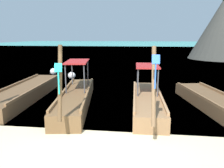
{
  "coord_description": "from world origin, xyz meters",
  "views": [
    {
      "loc": [
        1.08,
        -4.82,
        2.92
      ],
      "look_at": [
        0.0,
        3.68,
        1.08
      ],
      "focal_mm": 36.16,
      "sensor_mm": 36.0,
      "label": 1
    }
  ],
  "objects_px": {
    "longtail_boat_red_ribbon": "(26,92)",
    "longtail_boat_turquoise_ribbon": "(76,97)",
    "mooring_buoy_far": "(72,76)",
    "longtail_boat_yellow_ribbon": "(214,103)",
    "mooring_buoy_near": "(54,72)",
    "longtail_boat_blue_ribbon": "(147,101)"
  },
  "relations": [
    {
      "from": "mooring_buoy_far",
      "to": "longtail_boat_red_ribbon",
      "type": "bearing_deg",
      "value": -98.24
    },
    {
      "from": "longtail_boat_blue_ribbon",
      "to": "mooring_buoy_near",
      "type": "bearing_deg",
      "value": 133.32
    },
    {
      "from": "longtail_boat_yellow_ribbon",
      "to": "mooring_buoy_far",
      "type": "relative_size",
      "value": 11.74
    },
    {
      "from": "longtail_boat_yellow_ribbon",
      "to": "mooring_buoy_near",
      "type": "relative_size",
      "value": 11.24
    },
    {
      "from": "longtail_boat_turquoise_ribbon",
      "to": "mooring_buoy_far",
      "type": "distance_m",
      "value": 6.03
    },
    {
      "from": "longtail_boat_red_ribbon",
      "to": "longtail_boat_blue_ribbon",
      "type": "relative_size",
      "value": 1.2
    },
    {
      "from": "longtail_boat_turquoise_ribbon",
      "to": "longtail_boat_yellow_ribbon",
      "type": "xyz_separation_m",
      "value": [
        5.68,
        0.24,
        -0.08
      ]
    },
    {
      "from": "mooring_buoy_near",
      "to": "mooring_buoy_far",
      "type": "xyz_separation_m",
      "value": [
        1.86,
        -1.46,
        -0.01
      ]
    },
    {
      "from": "longtail_boat_red_ribbon",
      "to": "mooring_buoy_near",
      "type": "xyz_separation_m",
      "value": [
        -1.15,
        6.37,
        -0.03
      ]
    },
    {
      "from": "longtail_boat_turquoise_ribbon",
      "to": "longtail_boat_yellow_ribbon",
      "type": "distance_m",
      "value": 5.69
    },
    {
      "from": "longtail_boat_turquoise_ribbon",
      "to": "longtail_boat_yellow_ribbon",
      "type": "relative_size",
      "value": 1.06
    },
    {
      "from": "mooring_buoy_near",
      "to": "mooring_buoy_far",
      "type": "height_order",
      "value": "mooring_buoy_near"
    },
    {
      "from": "longtail_boat_yellow_ribbon",
      "to": "mooring_buoy_near",
      "type": "distance_m",
      "value": 11.75
    },
    {
      "from": "longtail_boat_turquoise_ribbon",
      "to": "longtail_boat_yellow_ribbon",
      "type": "bearing_deg",
      "value": 2.46
    },
    {
      "from": "longtail_boat_yellow_ribbon",
      "to": "mooring_buoy_near",
      "type": "height_order",
      "value": "longtail_boat_yellow_ribbon"
    },
    {
      "from": "longtail_boat_turquoise_ribbon",
      "to": "mooring_buoy_far",
      "type": "relative_size",
      "value": 12.49
    },
    {
      "from": "longtail_boat_yellow_ribbon",
      "to": "mooring_buoy_far",
      "type": "height_order",
      "value": "longtail_boat_yellow_ribbon"
    },
    {
      "from": "longtail_boat_red_ribbon",
      "to": "longtail_boat_yellow_ribbon",
      "type": "height_order",
      "value": "longtail_boat_red_ribbon"
    },
    {
      "from": "longtail_boat_blue_ribbon",
      "to": "longtail_boat_yellow_ribbon",
      "type": "bearing_deg",
      "value": 6.6
    },
    {
      "from": "longtail_boat_red_ribbon",
      "to": "mooring_buoy_far",
      "type": "distance_m",
      "value": 4.96
    },
    {
      "from": "longtail_boat_red_ribbon",
      "to": "longtail_boat_turquoise_ribbon",
      "type": "height_order",
      "value": "longtail_boat_turquoise_ribbon"
    },
    {
      "from": "longtail_boat_turquoise_ribbon",
      "to": "longtail_boat_red_ribbon",
      "type": "bearing_deg",
      "value": 163.5
    }
  ]
}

